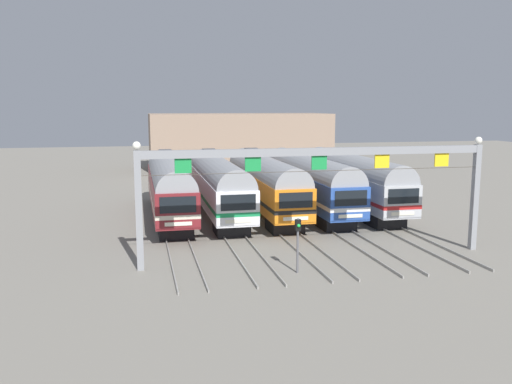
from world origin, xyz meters
The scene contains 10 objects.
ground_plane centered at (0.00, 0.00, 0.00)m, with size 160.00×160.00×0.00m, color gray.
track_bed centered at (0.00, 17.00, 0.07)m, with size 16.86×70.00×0.15m.
commuter_train_maroon centered at (-7.68, 0.00, 2.69)m, with size 2.88×18.06×5.05m.
commuter_train_white centered at (-3.84, 0.00, 2.69)m, with size 2.88×18.06×5.05m.
commuter_train_orange centered at (0.00, 0.00, 2.69)m, with size 2.88×18.06×5.05m.
commuter_train_blue centered at (3.84, -0.01, 2.69)m, with size 2.88×18.06×4.77m.
commuter_train_stainless centered at (7.68, -0.01, 2.69)m, with size 2.88×18.06×4.77m.
catenary_gantry centered at (0.00, -13.50, 5.22)m, with size 20.59×0.44×6.97m.
yard_signal_mast centered at (-1.92, -15.85, 2.07)m, with size 0.28×0.35×2.96m.
maintenance_building centered at (4.14, 33.12, 3.86)m, with size 24.93×10.00×7.71m, color gray.
Camera 1 is at (-10.07, -42.63, 8.82)m, focal length 38.11 mm.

